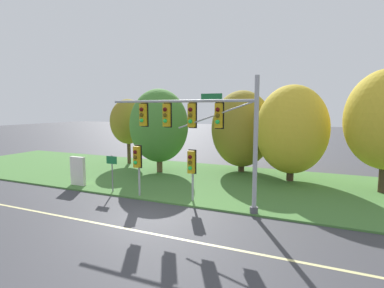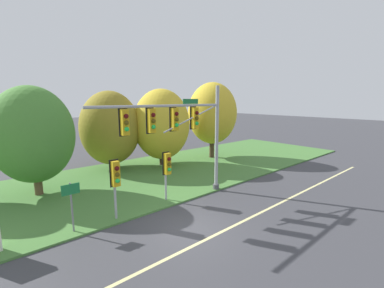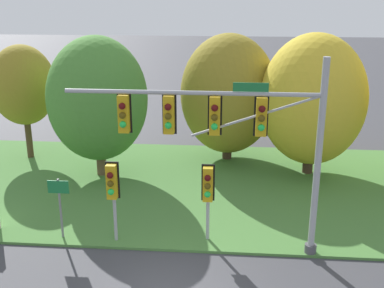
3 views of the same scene
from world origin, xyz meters
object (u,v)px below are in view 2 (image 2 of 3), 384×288
Objects in this scene: pedestrian_signal_near_kerb at (116,177)px; pedestrian_signal_further_along at (167,166)px; tree_left_of_mast at (33,135)px; tree_mid_verge at (162,124)px; tree_tall_centre at (212,113)px; traffic_signal_mast at (182,127)px; route_sign_post at (71,200)px; tree_behind_signpost at (110,128)px.

pedestrian_signal_further_along is (3.25, 0.35, -0.11)m from pedestrian_signal_near_kerb.
tree_left_of_mast reaches higher than pedestrian_signal_near_kerb.
tree_tall_centre reaches higher than tree_mid_verge.
tree_mid_verge reaches higher than tree_left_of_mast.
tree_tall_centre reaches higher than traffic_signal_mast.
route_sign_post is at bearing -143.32° from tree_mid_verge.
traffic_signal_mast is 1.26× the size of tree_left_of_mast.
tree_tall_centre reaches higher than pedestrian_signal_further_along.
traffic_signal_mast is 2.90× the size of pedestrian_signal_further_along.
traffic_signal_mast is at bearing -33.10° from pedestrian_signal_further_along.
tree_tall_centre is at bearing -15.26° from tree_behind_signpost.
tree_behind_signpost is 0.87× the size of tree_tall_centre.
traffic_signal_mast reaches higher than tree_behind_signpost.
tree_tall_centre is at bearing 36.13° from traffic_signal_mast.
pedestrian_signal_further_along is at bearing -48.01° from tree_left_of_mast.
route_sign_post is (-5.23, -0.14, -0.56)m from pedestrian_signal_further_along.
pedestrian_signal_near_kerb is (-3.99, 0.13, -2.15)m from traffic_signal_mast.
tree_behind_signpost is 4.31m from tree_mid_verge.
tree_tall_centre is at bearing 32.13° from pedestrian_signal_further_along.
traffic_signal_mast is at bearing -116.41° from tree_mid_verge.
pedestrian_signal_near_kerb is 1.33× the size of route_sign_post.
tree_mid_verge reaches higher than tree_behind_signpost.
traffic_signal_mast is 8.99m from tree_left_of_mast.
route_sign_post is 16.75m from tree_tall_centre.
pedestrian_signal_near_kerb is at bearing -112.56° from tree_behind_signpost.
tree_tall_centre is (9.40, -2.57, 0.97)m from tree_behind_signpost.
traffic_signal_mast is 11.42m from tree_tall_centre.
traffic_signal_mast reaches higher than route_sign_post.
pedestrian_signal_further_along is 8.29m from tree_left_of_mast.
traffic_signal_mast is at bearing -3.21° from route_sign_post.
traffic_signal_mast is 4.53m from pedestrian_signal_near_kerb.
tree_mid_verge is (9.94, 1.07, -0.09)m from tree_left_of_mast.
tree_behind_signpost is at bearing 156.53° from tree_mid_verge.
tree_mid_verge is at bearing -23.47° from tree_behind_signpost.
pedestrian_signal_near_kerb is at bearing -153.44° from tree_tall_centre.
tree_tall_centre is (9.23, 6.74, 0.12)m from traffic_signal_mast.
traffic_signal_mast is 2.78× the size of pedestrian_signal_near_kerb.
traffic_signal_mast is 2.42m from pedestrian_signal_further_along.
traffic_signal_mast is 1.24× the size of tree_mid_verge.
route_sign_post is 12.33m from tree_mid_verge.
pedestrian_signal_near_kerb is 0.45× the size of tree_left_of_mast.
tree_behind_signpost is at bearing 67.44° from pedestrian_signal_near_kerb.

